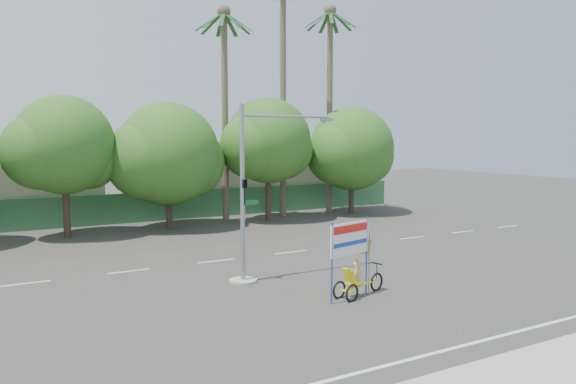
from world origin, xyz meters
TOP-DOWN VIEW (x-y plane):
  - ground at (0.00, 0.00)m, footprint 120.00×120.00m
  - sidewalk_near at (0.00, -7.50)m, footprint 50.00×2.40m
  - fence at (0.00, 21.50)m, footprint 38.00×0.08m
  - building_left at (-10.00, 26.00)m, footprint 12.00×8.00m
  - building_right at (8.00, 26.00)m, footprint 14.00×8.00m
  - tree_left at (-7.05, 18.00)m, footprint 6.66×5.60m
  - tree_center at (-1.05, 18.00)m, footprint 7.62×6.40m
  - tree_right at (5.95, 18.00)m, footprint 6.90×5.80m
  - tree_far_right at (12.95, 18.00)m, footprint 7.38×6.20m
  - palm_tall at (8.00, 19.50)m, footprint 3.73×3.79m
  - palm_mid at (12.00, 19.50)m, footprint 3.73×3.79m
  - palm_short at (3.50, 19.50)m, footprint 3.73×3.79m
  - traffic_signal at (-2.20, 3.98)m, footprint 4.72×1.10m
  - trike_billboard at (0.07, 0.11)m, footprint 2.86×1.07m

SIDE VIEW (x-z plane):
  - ground at x=0.00m, z-range 0.00..0.00m
  - sidewalk_near at x=0.00m, z-range 0.00..0.12m
  - fence at x=0.00m, z-range 0.00..2.00m
  - trike_billboard at x=0.07m, z-range -0.28..2.60m
  - building_right at x=8.00m, z-range 0.00..3.60m
  - building_left at x=-10.00m, z-range 0.00..4.00m
  - traffic_signal at x=-2.20m, z-range -0.58..6.42m
  - tree_center at x=-1.05m, z-range 0.54..8.39m
  - tree_far_right at x=12.95m, z-range 0.68..8.61m
  - tree_left at x=-7.05m, z-range 1.02..9.09m
  - tree_right at x=5.95m, z-range 1.06..9.42m
  - palm_short at x=3.50m, z-range 1.64..16.09m
  - palm_mid at x=12.00m, z-range 1.67..17.12m
  - palm_tall at x=8.00m, z-range 1.74..19.19m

